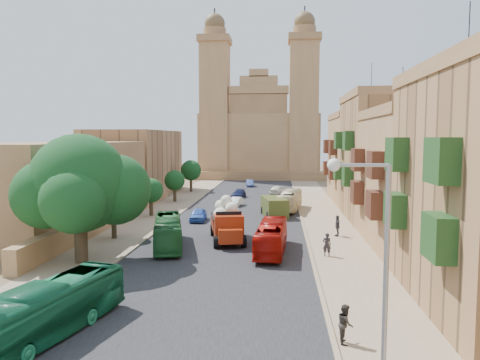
% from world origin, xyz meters
% --- Properties ---
extents(ground, '(260.00, 260.00, 0.00)m').
position_xyz_m(ground, '(0.00, 0.00, 0.00)').
color(ground, brown).
extents(road_surface, '(14.00, 140.00, 0.01)m').
position_xyz_m(road_surface, '(0.00, 30.00, 0.01)').
color(road_surface, black).
rests_on(road_surface, ground).
extents(sidewalk_east, '(5.00, 140.00, 0.01)m').
position_xyz_m(sidewalk_east, '(9.50, 30.00, 0.01)').
color(sidewalk_east, '#8C755B').
rests_on(sidewalk_east, ground).
extents(sidewalk_west, '(5.00, 140.00, 0.01)m').
position_xyz_m(sidewalk_west, '(-9.50, 30.00, 0.01)').
color(sidewalk_west, '#8C755B').
rests_on(sidewalk_west, ground).
extents(kerb_east, '(0.25, 140.00, 0.12)m').
position_xyz_m(kerb_east, '(7.00, 30.00, 0.06)').
color(kerb_east, '#8C755B').
rests_on(kerb_east, ground).
extents(kerb_west, '(0.25, 140.00, 0.12)m').
position_xyz_m(kerb_west, '(-7.00, 30.00, 0.06)').
color(kerb_west, '#8C755B').
rests_on(kerb_west, ground).
extents(townhouse_b, '(9.00, 14.00, 14.90)m').
position_xyz_m(townhouse_b, '(15.95, 11.00, 5.66)').
color(townhouse_b, '#966B43').
rests_on(townhouse_b, ground).
extents(townhouse_c, '(9.00, 14.00, 17.40)m').
position_xyz_m(townhouse_c, '(15.95, 25.00, 6.91)').
color(townhouse_c, '#9F7248').
rests_on(townhouse_c, ground).
extents(townhouse_d, '(9.00, 14.00, 15.90)m').
position_xyz_m(townhouse_d, '(15.95, 39.00, 6.16)').
color(townhouse_d, '#966B43').
rests_on(townhouse_d, ground).
extents(west_wall, '(1.00, 40.00, 1.80)m').
position_xyz_m(west_wall, '(-12.50, 20.00, 0.90)').
color(west_wall, '#966B43').
rests_on(west_wall, ground).
extents(west_building_low, '(10.00, 28.00, 8.40)m').
position_xyz_m(west_building_low, '(-18.00, 18.00, 4.20)').
color(west_building_low, brown).
rests_on(west_building_low, ground).
extents(west_building_mid, '(10.00, 22.00, 10.00)m').
position_xyz_m(west_building_mid, '(-18.00, 44.00, 5.00)').
color(west_building_mid, '#9F7248').
rests_on(west_building_mid, ground).
extents(church, '(28.00, 22.50, 36.30)m').
position_xyz_m(church, '(-0.00, 78.61, 9.52)').
color(church, '#966B43').
rests_on(church, ground).
extents(ficus_tree, '(9.20, 8.46, 9.20)m').
position_xyz_m(ficus_tree, '(-9.42, 4.01, 5.44)').
color(ficus_tree, '#35291A').
rests_on(ficus_tree, ground).
extents(street_tree_a, '(2.98, 2.98, 4.59)m').
position_xyz_m(street_tree_a, '(-10.00, 12.00, 3.07)').
color(street_tree_a, '#35291A').
rests_on(street_tree_a, ground).
extents(street_tree_b, '(2.80, 2.80, 4.31)m').
position_xyz_m(street_tree_b, '(-10.00, 24.00, 2.87)').
color(street_tree_b, '#35291A').
rests_on(street_tree_b, ground).
extents(street_tree_c, '(2.85, 2.85, 4.38)m').
position_xyz_m(street_tree_c, '(-10.00, 36.00, 2.92)').
color(street_tree_c, '#35291A').
rests_on(street_tree_c, ground).
extents(street_tree_d, '(3.40, 3.40, 5.23)m').
position_xyz_m(street_tree_d, '(-10.00, 48.00, 3.50)').
color(street_tree_d, '#35291A').
rests_on(street_tree_d, ground).
extents(streetlamp, '(2.11, 0.44, 8.22)m').
position_xyz_m(streetlamp, '(7.72, -12.00, 5.20)').
color(streetlamp, gray).
rests_on(streetlamp, ground).
extents(red_truck, '(3.76, 6.97, 3.88)m').
position_xyz_m(red_truck, '(0.13, 11.70, 1.71)').
color(red_truck, maroon).
rests_on(red_truck, ground).
extents(olive_pickup, '(3.29, 5.53, 2.14)m').
position_xyz_m(olive_pickup, '(4.00, 24.82, 1.04)').
color(olive_pickup, '#404B1C').
rests_on(olive_pickup, ground).
extents(bus_green_south, '(4.16, 9.17, 2.49)m').
position_xyz_m(bus_green_south, '(-5.63, -8.26, 1.24)').
color(bus_green_south, '#14613C').
rests_on(bus_green_south, ground).
extents(bus_green_north, '(4.09, 9.13, 2.48)m').
position_xyz_m(bus_green_north, '(-4.44, 9.11, 1.24)').
color(bus_green_north, '#1B5726').
rests_on(bus_green_north, ground).
extents(bus_red_east, '(2.49, 8.65, 2.38)m').
position_xyz_m(bus_red_east, '(4.00, 8.00, 1.19)').
color(bus_red_east, '#9B0C06').
rests_on(bus_red_east, ground).
extents(bus_cream_east, '(3.34, 8.88, 2.41)m').
position_xyz_m(bus_cream_east, '(5.82, 29.38, 1.21)').
color(bus_cream_east, beige).
rests_on(bus_cream_east, ground).
extents(car_blue_a, '(1.79, 4.04, 1.35)m').
position_xyz_m(car_blue_a, '(-4.07, 21.14, 0.68)').
color(car_blue_a, blue).
rests_on(car_blue_a, ground).
extents(car_white_a, '(1.72, 3.62, 1.15)m').
position_xyz_m(car_white_a, '(-1.08, 32.41, 0.57)').
color(car_white_a, white).
rests_on(car_white_a, ground).
extents(car_cream, '(2.90, 5.04, 1.32)m').
position_xyz_m(car_cream, '(4.20, 25.88, 0.66)').
color(car_cream, beige).
rests_on(car_cream, ground).
extents(car_dkblue, '(2.20, 4.22, 1.17)m').
position_xyz_m(car_dkblue, '(-1.48, 40.86, 0.59)').
color(car_dkblue, '#131A42').
rests_on(car_dkblue, ground).
extents(car_white_b, '(3.05, 4.43, 1.40)m').
position_xyz_m(car_white_b, '(4.32, 45.61, 0.70)').
color(car_white_b, silver).
rests_on(car_white_b, ground).
extents(car_blue_b, '(1.64, 3.80, 1.22)m').
position_xyz_m(car_blue_b, '(-0.86, 56.95, 0.61)').
color(car_blue_b, '#3D5297').
rests_on(car_blue_b, ground).
extents(pedestrian_a, '(0.65, 0.43, 1.77)m').
position_xyz_m(pedestrian_a, '(8.17, 7.26, 0.88)').
color(pedestrian_a, '#262228').
rests_on(pedestrian_a, ground).
extents(pedestrian_b, '(0.67, 0.85, 1.71)m').
position_xyz_m(pedestrian_b, '(7.50, -7.76, 0.86)').
color(pedestrian_b, '#312C27').
rests_on(pedestrian_b, ground).
extents(pedestrian_c, '(0.58, 1.16, 1.92)m').
position_xyz_m(pedestrian_c, '(9.82, 14.55, 0.96)').
color(pedestrian_c, '#3D3C41').
rests_on(pedestrian_c, ground).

